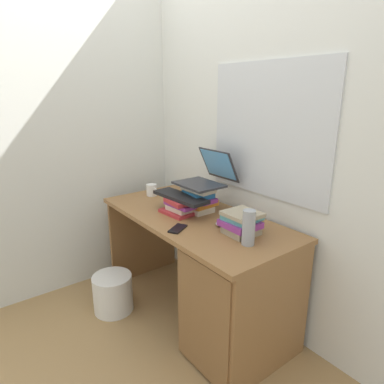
{
  "coord_description": "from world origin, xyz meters",
  "views": [
    {
      "loc": [
        1.62,
        -1.24,
        1.51
      ],
      "look_at": [
        0.05,
        -0.05,
        0.91
      ],
      "focal_mm": 31.32,
      "sensor_mm": 36.0,
      "label": 1
    }
  ],
  "objects_px": {
    "mug": "(152,190)",
    "book_stack_keyboard_riser": "(181,206)",
    "book_stack_tall": "(199,198)",
    "cell_phone": "(178,229)",
    "desk": "(227,286)",
    "keyboard": "(180,197)",
    "laptop": "(207,176)",
    "book_stack_side": "(241,222)",
    "wastebasket": "(113,293)",
    "water_bottle": "(249,228)",
    "computer_mouse": "(223,223)"
  },
  "relations": [
    {
      "from": "book_stack_tall",
      "to": "cell_phone",
      "type": "distance_m",
      "value": 0.35
    },
    {
      "from": "book_stack_side",
      "to": "laptop",
      "type": "relative_size",
      "value": 0.61
    },
    {
      "from": "computer_mouse",
      "to": "water_bottle",
      "type": "bearing_deg",
      "value": -14.54
    },
    {
      "from": "keyboard",
      "to": "laptop",
      "type": "bearing_deg",
      "value": 74.67
    },
    {
      "from": "computer_mouse",
      "to": "mug",
      "type": "relative_size",
      "value": 0.89
    },
    {
      "from": "mug",
      "to": "book_stack_keyboard_riser",
      "type": "bearing_deg",
      "value": -6.26
    },
    {
      "from": "desk",
      "to": "keyboard",
      "type": "height_order",
      "value": "keyboard"
    },
    {
      "from": "desk",
      "to": "keyboard",
      "type": "xyz_separation_m",
      "value": [
        -0.44,
        -0.02,
        0.45
      ]
    },
    {
      "from": "desk",
      "to": "book_stack_keyboard_riser",
      "type": "xyz_separation_m",
      "value": [
        -0.44,
        -0.02,
        0.38
      ]
    },
    {
      "from": "laptop",
      "to": "water_bottle",
      "type": "relative_size",
      "value": 1.79
    },
    {
      "from": "cell_phone",
      "to": "wastebasket",
      "type": "bearing_deg",
      "value": 175.51
    },
    {
      "from": "desk",
      "to": "book_stack_tall",
      "type": "bearing_deg",
      "value": 165.27
    },
    {
      "from": "laptop",
      "to": "wastebasket",
      "type": "distance_m",
      "value": 1.07
    },
    {
      "from": "wastebasket",
      "to": "desk",
      "type": "bearing_deg",
      "value": 29.91
    },
    {
      "from": "book_stack_tall",
      "to": "mug",
      "type": "xyz_separation_m",
      "value": [
        -0.49,
        -0.07,
        -0.05
      ]
    },
    {
      "from": "book_stack_tall",
      "to": "book_stack_keyboard_riser",
      "type": "relative_size",
      "value": 0.94
    },
    {
      "from": "mug",
      "to": "book_stack_side",
      "type": "bearing_deg",
      "value": 2.04
    },
    {
      "from": "water_bottle",
      "to": "desk",
      "type": "bearing_deg",
      "value": 176.96
    },
    {
      "from": "book_stack_side",
      "to": "mug",
      "type": "height_order",
      "value": "book_stack_side"
    },
    {
      "from": "computer_mouse",
      "to": "keyboard",
      "type": "bearing_deg",
      "value": -165.89
    },
    {
      "from": "book_stack_tall",
      "to": "laptop",
      "type": "xyz_separation_m",
      "value": [
        0.0,
        0.07,
        0.14
      ]
    },
    {
      "from": "mug",
      "to": "wastebasket",
      "type": "relative_size",
      "value": 0.42
    },
    {
      "from": "computer_mouse",
      "to": "cell_phone",
      "type": "height_order",
      "value": "computer_mouse"
    },
    {
      "from": "book_stack_tall",
      "to": "book_stack_side",
      "type": "height_order",
      "value": "book_stack_tall"
    },
    {
      "from": "desk",
      "to": "book_stack_side",
      "type": "height_order",
      "value": "book_stack_side"
    },
    {
      "from": "computer_mouse",
      "to": "wastebasket",
      "type": "distance_m",
      "value": 0.99
    },
    {
      "from": "keyboard",
      "to": "wastebasket",
      "type": "xyz_separation_m",
      "value": [
        -0.28,
        -0.4,
        -0.71
      ]
    },
    {
      "from": "mug",
      "to": "cell_phone",
      "type": "relative_size",
      "value": 0.86
    },
    {
      "from": "mug",
      "to": "desk",
      "type": "bearing_deg",
      "value": -2.06
    },
    {
      "from": "book_stack_keyboard_riser",
      "to": "wastebasket",
      "type": "bearing_deg",
      "value": -125.45
    },
    {
      "from": "book_stack_tall",
      "to": "laptop",
      "type": "height_order",
      "value": "laptop"
    },
    {
      "from": "book_stack_tall",
      "to": "book_stack_keyboard_riser",
      "type": "distance_m",
      "value": 0.14
    },
    {
      "from": "laptop",
      "to": "water_bottle",
      "type": "distance_m",
      "value": 0.61
    },
    {
      "from": "keyboard",
      "to": "cell_phone",
      "type": "relative_size",
      "value": 3.09
    },
    {
      "from": "keyboard",
      "to": "book_stack_keyboard_riser",
      "type": "bearing_deg",
      "value": 54.56
    },
    {
      "from": "laptop",
      "to": "keyboard",
      "type": "height_order",
      "value": "laptop"
    },
    {
      "from": "book_stack_tall",
      "to": "laptop",
      "type": "distance_m",
      "value": 0.16
    },
    {
      "from": "book_stack_side",
      "to": "water_bottle",
      "type": "relative_size",
      "value": 1.09
    },
    {
      "from": "book_stack_side",
      "to": "mug",
      "type": "xyz_separation_m",
      "value": [
        -0.93,
        -0.03,
        -0.02
      ]
    },
    {
      "from": "desk",
      "to": "book_stack_keyboard_riser",
      "type": "bearing_deg",
      "value": -177.65
    },
    {
      "from": "wastebasket",
      "to": "book_stack_keyboard_riser",
      "type": "bearing_deg",
      "value": 54.55
    },
    {
      "from": "book_stack_side",
      "to": "keyboard",
      "type": "distance_m",
      "value": 0.48
    },
    {
      "from": "computer_mouse",
      "to": "book_stack_side",
      "type": "bearing_deg",
      "value": 1.17
    },
    {
      "from": "mug",
      "to": "wastebasket",
      "type": "xyz_separation_m",
      "value": [
        0.18,
        -0.45,
        -0.64
      ]
    },
    {
      "from": "laptop",
      "to": "water_bottle",
      "type": "xyz_separation_m",
      "value": [
        0.56,
        -0.18,
        -0.14
      ]
    },
    {
      "from": "laptop",
      "to": "book_stack_side",
      "type": "bearing_deg",
      "value": -14.01
    },
    {
      "from": "mug",
      "to": "water_bottle",
      "type": "distance_m",
      "value": 1.06
    },
    {
      "from": "computer_mouse",
      "to": "wastebasket",
      "type": "xyz_separation_m",
      "value": [
        -0.61,
        -0.48,
        -0.62
      ]
    },
    {
      "from": "book_stack_keyboard_riser",
      "to": "mug",
      "type": "xyz_separation_m",
      "value": [
        -0.46,
        0.05,
        -0.01
      ]
    },
    {
      "from": "desk",
      "to": "wastebasket",
      "type": "distance_m",
      "value": 0.88
    }
  ]
}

